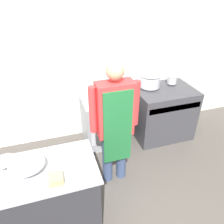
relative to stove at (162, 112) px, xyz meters
name	(u,v)px	position (x,y,z in m)	size (l,w,h in m)	color
wall_back	(88,62)	(-1.20, 0.46, 0.89)	(8.00, 0.05, 2.70)	silver
prep_counter	(35,201)	(-2.20, -1.22, -0.03)	(1.38, 0.69, 0.86)	#2D2D33
stove	(162,112)	(0.00, 0.00, 0.00)	(1.00, 0.77, 0.93)	#38383D
fridge_unit	(105,120)	(-1.04, 0.10, -0.04)	(0.72, 0.61, 0.83)	#93999E
person_cook	(115,121)	(-1.15, -0.78, 0.54)	(0.63, 0.24, 1.75)	#38476B
mixing_bowl	(27,167)	(-2.19, -1.18, 0.45)	(0.35, 0.35, 0.09)	#B2B5BC
small_bowl	(6,163)	(-2.41, -1.04, 0.44)	(0.23, 0.23, 0.06)	#B2B5BC
plastic_tub	(56,179)	(-1.94, -1.41, 0.44)	(0.13, 0.13, 0.07)	#D8B266
stock_pot	(150,80)	(-0.22, 0.14, 0.59)	(0.34, 0.34, 0.23)	#B2B5BC
sauce_pot	(172,79)	(0.20, 0.14, 0.55)	(0.16, 0.16, 0.14)	#B2B5BC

